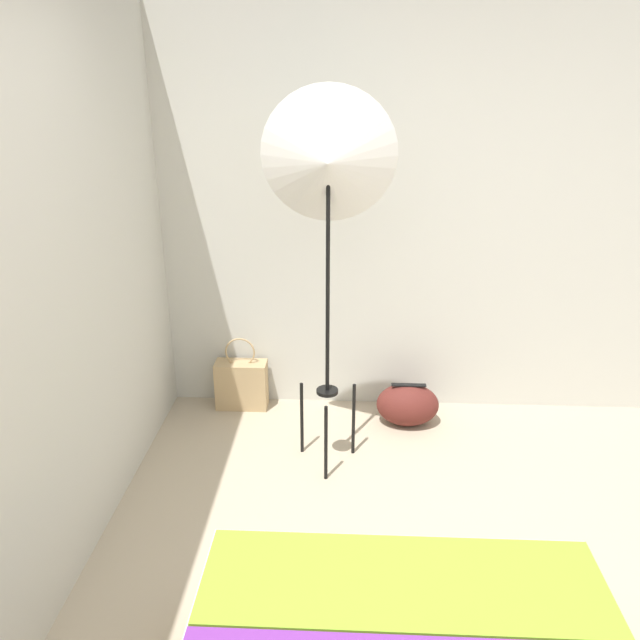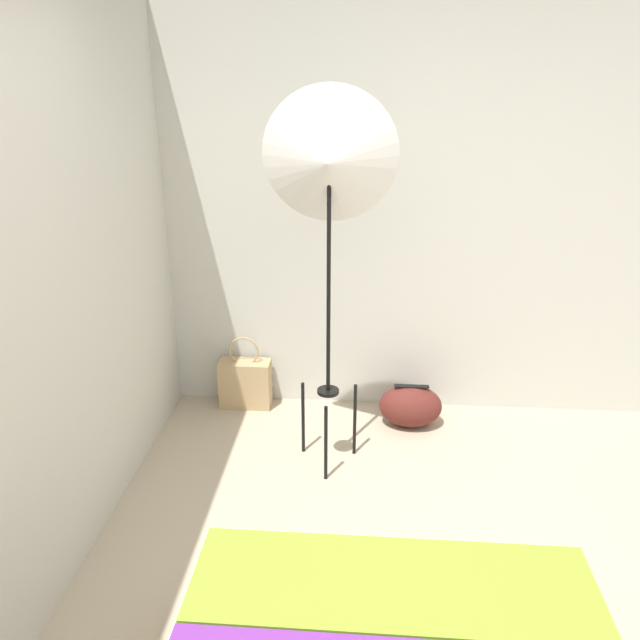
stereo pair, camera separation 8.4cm
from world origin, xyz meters
name	(u,v)px [view 2 (the right image)]	position (x,y,z in m)	size (l,w,h in m)	color
wall_back	(403,217)	(0.00, 2.25, 1.30)	(8.00, 0.05, 2.60)	beige
wall_side_left	(77,269)	(-1.53, 1.00, 1.30)	(0.05, 8.00, 2.60)	beige
photo_umbrella	(329,163)	(-0.42, 1.49, 1.72)	(0.69, 0.32, 2.09)	black
tote_bag	(245,383)	(-1.02, 2.12, 0.17)	(0.35, 0.16, 0.51)	tan
duffel_bag	(410,406)	(0.09, 1.94, 0.14)	(0.40, 0.28, 0.28)	#5B231E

